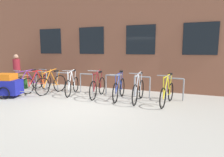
% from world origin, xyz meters
% --- Properties ---
extents(ground_plane, '(42.00, 42.00, 0.00)m').
position_xyz_m(ground_plane, '(0.00, 0.00, 0.00)').
color(ground_plane, '#B2ADA0').
extents(storefront_building, '(28.00, 5.08, 5.07)m').
position_xyz_m(storefront_building, '(0.00, 5.72, 2.53)').
color(storefront_building, brown).
rests_on(storefront_building, ground).
extents(bike_rack, '(6.65, 0.05, 0.83)m').
position_xyz_m(bike_rack, '(-0.21, 1.90, 0.51)').
color(bike_rack, gray).
rests_on(bike_rack, ground).
extents(bicycle_yellow, '(0.44, 1.72, 1.06)m').
position_xyz_m(bicycle_yellow, '(2.59, 1.29, 0.38)').
color(bicycle_yellow, black).
rests_on(bicycle_yellow, ground).
extents(bicycle_blue, '(0.44, 1.81, 1.05)m').
position_xyz_m(bicycle_blue, '(0.84, 1.38, 0.40)').
color(bicycle_blue, black).
rests_on(bicycle_blue, ground).
extents(bicycle_maroon, '(0.44, 1.73, 1.10)m').
position_xyz_m(bicycle_maroon, '(-0.04, 1.40, 0.40)').
color(bicycle_maroon, black).
rests_on(bicycle_maroon, ground).
extents(bicycle_orange, '(0.44, 1.68, 1.08)m').
position_xyz_m(bicycle_orange, '(-2.14, 1.27, 0.40)').
color(bicycle_orange, black).
rests_on(bicycle_orange, ground).
extents(bicycle_white, '(0.53, 1.62, 1.06)m').
position_xyz_m(bicycle_white, '(-1.23, 1.43, 0.38)').
color(bicycle_white, black).
rests_on(bicycle_white, ground).
extents(bicycle_silver, '(0.44, 1.76, 1.09)m').
position_xyz_m(bicycle_silver, '(1.59, 1.30, 0.40)').
color(bicycle_silver, black).
rests_on(bicycle_silver, ground).
extents(bicycle_red, '(0.44, 1.79, 0.99)m').
position_xyz_m(bicycle_red, '(-2.98, 1.38, 0.38)').
color(bicycle_red, black).
rests_on(bicycle_red, ground).
extents(bicycle_purple, '(0.44, 1.78, 0.98)m').
position_xyz_m(bicycle_purple, '(-3.53, 1.37, 0.38)').
color(bicycle_purple, black).
rests_on(bicycle_purple, ground).
extents(bike_trailer, '(1.48, 0.82, 0.94)m').
position_xyz_m(bike_trailer, '(-3.25, 0.09, 0.48)').
color(bike_trailer, navy).
rests_on(bike_trailer, ground).
extents(wooden_bench, '(1.48, 0.40, 0.50)m').
position_xyz_m(wooden_bench, '(-5.49, 2.53, 0.36)').
color(wooden_bench, olive).
rests_on(wooden_bench, ground).
extents(person_by_bench, '(0.32, 0.32, 1.61)m').
position_xyz_m(person_by_bench, '(-4.39, 1.62, 0.93)').
color(person_by_bench, brown).
rests_on(person_by_bench, ground).
extents(backpack, '(0.33, 0.28, 0.44)m').
position_xyz_m(backpack, '(-4.06, 1.65, 0.22)').
color(backpack, '#1E4C1E').
rests_on(backpack, ground).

